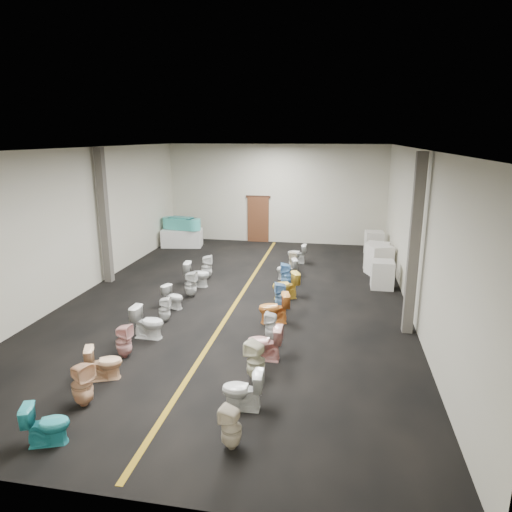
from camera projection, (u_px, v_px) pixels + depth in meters
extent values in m
plane|color=black|center=(238.00, 300.00, 13.91)|extent=(16.00, 16.00, 0.00)
plane|color=black|center=(236.00, 148.00, 12.76)|extent=(16.00, 16.00, 0.00)
plane|color=beige|center=(276.00, 194.00, 20.95)|extent=(10.00, 0.00, 10.00)
plane|color=beige|center=(97.00, 348.00, 5.73)|extent=(10.00, 0.00, 10.00)
plane|color=beige|center=(81.00, 222.00, 14.21)|extent=(0.00, 16.00, 16.00)
plane|color=beige|center=(416.00, 234.00, 12.46)|extent=(0.00, 16.00, 16.00)
cube|color=olive|center=(238.00, 300.00, 13.91)|extent=(0.12, 15.60, 0.01)
cube|color=#562D19|center=(258.00, 220.00, 21.33)|extent=(1.00, 0.10, 2.10)
cube|color=#331C11|center=(258.00, 197.00, 21.07)|extent=(1.15, 0.08, 0.10)
cube|color=#59544C|center=(104.00, 217.00, 15.12)|extent=(0.25, 0.25, 4.50)
cube|color=#59544C|center=(414.00, 246.00, 11.08)|extent=(0.25, 0.25, 4.50)
cube|color=white|center=(182.00, 238.00, 20.54)|extent=(1.87, 1.13, 0.78)
cube|color=#42BEB3|center=(181.00, 223.00, 20.37)|extent=(1.31, 0.90, 0.50)
cylinder|color=#42BEB3|center=(170.00, 223.00, 20.59)|extent=(0.66, 0.66, 0.50)
cylinder|color=#42BEB3|center=(193.00, 224.00, 20.14)|extent=(0.66, 0.66, 0.50)
cube|color=teal|center=(181.00, 219.00, 20.32)|extent=(1.07, 0.66, 0.20)
cube|color=silver|center=(382.00, 275.00, 14.88)|extent=(0.72, 0.72, 0.91)
cube|color=silver|center=(379.00, 260.00, 16.32)|extent=(1.01, 1.01, 1.07)
cube|color=silver|center=(377.00, 255.00, 17.24)|extent=(1.01, 1.01, 0.94)
cube|color=silver|center=(374.00, 243.00, 18.99)|extent=(0.77, 0.77, 1.02)
imported|color=teal|center=(47.00, 424.00, 7.32)|extent=(0.80, 0.62, 0.72)
imported|color=#E9B287|center=(82.00, 384.00, 8.35)|extent=(0.52, 0.51, 0.86)
imported|color=#FAC393|center=(104.00, 362.00, 9.30)|extent=(0.82, 0.65, 0.73)
imported|color=#DFA39F|center=(124.00, 341.00, 10.21)|extent=(0.38, 0.37, 0.78)
imported|color=white|center=(148.00, 322.00, 11.20)|extent=(0.81, 0.48, 0.81)
imported|color=silver|center=(165.00, 309.00, 12.20)|extent=(0.35, 0.34, 0.68)
imported|color=silver|center=(173.00, 297.00, 13.17)|extent=(0.74, 0.58, 0.66)
imported|color=silver|center=(191.00, 284.00, 14.07)|extent=(0.38, 0.37, 0.82)
imported|color=silver|center=(197.00, 274.00, 15.05)|extent=(0.85, 0.53, 0.83)
imported|color=silver|center=(207.00, 267.00, 15.91)|extent=(0.44, 0.43, 0.83)
imported|color=beige|center=(231.00, 428.00, 7.21)|extent=(0.40, 0.39, 0.73)
imported|color=white|center=(243.00, 390.00, 8.25)|extent=(0.77, 0.46, 0.77)
imported|color=beige|center=(256.00, 361.00, 9.24)|extent=(0.51, 0.50, 0.84)
imported|color=#DE9A94|center=(265.00, 343.00, 10.09)|extent=(0.79, 0.45, 0.81)
imported|color=silver|center=(272.00, 327.00, 11.06)|extent=(0.34, 0.34, 0.72)
imported|color=orange|center=(274.00, 308.00, 12.09)|extent=(0.90, 0.65, 0.82)
imported|color=#6D9CC9|center=(281.00, 296.00, 13.08)|extent=(0.44, 0.43, 0.79)
imported|color=yellow|center=(286.00, 286.00, 13.91)|extent=(0.93, 0.75, 0.83)
imported|color=#659DD4|center=(286.00, 275.00, 14.94)|extent=(0.41, 0.40, 0.83)
imported|color=silver|center=(287.00, 269.00, 15.86)|extent=(0.79, 0.59, 0.71)
imported|color=beige|center=(293.00, 261.00, 16.90)|extent=(0.38, 0.37, 0.71)
imported|color=silver|center=(297.00, 253.00, 17.87)|extent=(0.77, 0.48, 0.75)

